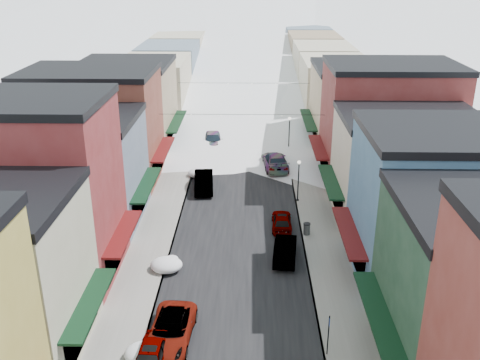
{
  "coord_description": "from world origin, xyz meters",
  "views": [
    {
      "loc": [
        0.93,
        -11.27,
        20.01
      ],
      "look_at": [
        0.0,
        32.79,
        2.14
      ],
      "focal_mm": 40.0,
      "sensor_mm": 36.0,
      "label": 1
    }
  ],
  "objects_px": {
    "car_white_suv": "(171,330)",
    "car_green_sedan": "(285,249)",
    "trash_can": "(307,229)",
    "streetlamp_near": "(299,176)",
    "car_silver_sedan": "(150,359)",
    "car_dark_hatch": "(204,181)"
  },
  "relations": [
    {
      "from": "car_silver_sedan",
      "to": "streetlamp_near",
      "type": "xyz_separation_m",
      "value": [
        9.5,
        21.75,
        1.86
      ]
    },
    {
      "from": "car_dark_hatch",
      "to": "trash_can",
      "type": "bearing_deg",
      "value": -50.47
    },
    {
      "from": "car_white_suv",
      "to": "trash_can",
      "type": "distance_m",
      "value": 15.67
    },
    {
      "from": "car_dark_hatch",
      "to": "car_green_sedan",
      "type": "distance_m",
      "value": 14.5
    },
    {
      "from": "car_white_suv",
      "to": "car_silver_sedan",
      "type": "xyz_separation_m",
      "value": [
        -0.77,
        -2.35,
        -0.01
      ]
    },
    {
      "from": "car_white_suv",
      "to": "car_dark_hatch",
      "type": "distance_m",
      "value": 22.1
    },
    {
      "from": "car_white_suv",
      "to": "car_silver_sedan",
      "type": "bearing_deg",
      "value": -104.52
    },
    {
      "from": "car_dark_hatch",
      "to": "trash_can",
      "type": "height_order",
      "value": "car_dark_hatch"
    },
    {
      "from": "car_green_sedan",
      "to": "car_dark_hatch",
      "type": "bearing_deg",
      "value": -55.2
    },
    {
      "from": "car_green_sedan",
      "to": "streetlamp_near",
      "type": "distance_m",
      "value": 10.31
    },
    {
      "from": "car_white_suv",
      "to": "streetlamp_near",
      "type": "distance_m",
      "value": 21.35
    },
    {
      "from": "car_white_suv",
      "to": "car_green_sedan",
      "type": "distance_m",
      "value": 11.73
    },
    {
      "from": "car_dark_hatch",
      "to": "car_green_sedan",
      "type": "bearing_deg",
      "value": -65.62
    },
    {
      "from": "car_dark_hatch",
      "to": "trash_can",
      "type": "xyz_separation_m",
      "value": [
        8.9,
        -9.21,
        -0.19
      ]
    },
    {
      "from": "trash_can",
      "to": "streetlamp_near",
      "type": "bearing_deg",
      "value": 91.75
    },
    {
      "from": "trash_can",
      "to": "car_dark_hatch",
      "type": "bearing_deg",
      "value": 134.01
    },
    {
      "from": "trash_can",
      "to": "streetlamp_near",
      "type": "xyz_separation_m",
      "value": [
        -0.2,
        6.52,
        1.93
      ]
    },
    {
      "from": "streetlamp_near",
      "to": "car_dark_hatch",
      "type": "bearing_deg",
      "value": 162.8
    },
    {
      "from": "car_silver_sedan",
      "to": "trash_can",
      "type": "height_order",
      "value": "car_silver_sedan"
    },
    {
      "from": "car_dark_hatch",
      "to": "streetlamp_near",
      "type": "relative_size",
      "value": 1.3
    },
    {
      "from": "car_silver_sedan",
      "to": "trash_can",
      "type": "relative_size",
      "value": 4.35
    },
    {
      "from": "car_white_suv",
      "to": "streetlamp_near",
      "type": "xyz_separation_m",
      "value": [
        8.73,
        19.4,
        1.84
      ]
    }
  ]
}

